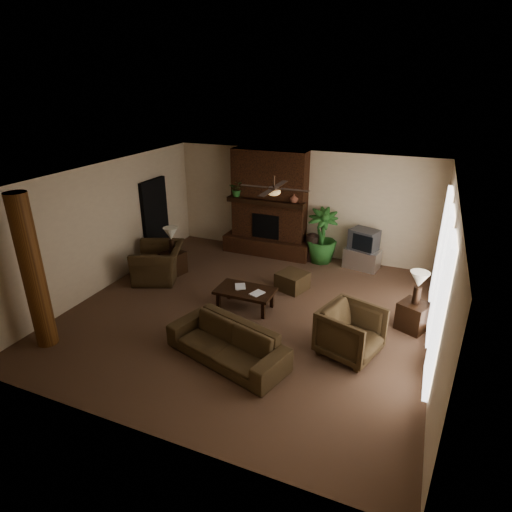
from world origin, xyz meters
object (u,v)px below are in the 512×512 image
at_px(sofa, 227,338).
at_px(side_table_right, 413,316).
at_px(side_table_left, 173,263).
at_px(lamp_left, 171,235).
at_px(ottoman, 292,281).
at_px(armchair_right, 351,330).
at_px(log_column, 33,273).
at_px(lamp_right, 419,282).
at_px(tv_stand, 362,258).
at_px(armchair_left, 158,257).
at_px(coffee_table, 245,292).
at_px(floor_plant, 321,247).
at_px(floor_vase, 312,245).

xyz_separation_m(sofa, side_table_right, (2.86, 2.21, -0.15)).
relative_size(side_table_left, lamp_left, 0.85).
bearing_deg(ottoman, lamp_left, -173.72).
distance_m(armchair_right, ottoman, 2.60).
xyz_separation_m(log_column, lamp_right, (6.10, 3.03, -0.40)).
relative_size(side_table_right, lamp_right, 0.85).
height_order(tv_stand, lamp_right, lamp_right).
distance_m(armchair_left, ottoman, 3.23).
height_order(coffee_table, lamp_right, lamp_right).
xyz_separation_m(side_table_left, lamp_right, (5.62, -0.41, 0.73)).
xyz_separation_m(ottoman, side_table_left, (-2.98, -0.30, 0.08)).
bearing_deg(floor_plant, coffee_table, -105.35).
height_order(sofa, side_table_right, sofa).
relative_size(lamp_left, side_table_right, 1.18).
xyz_separation_m(floor_vase, side_table_right, (2.68, -2.49, -0.16)).
height_order(armchair_left, coffee_table, armchair_left).
xyz_separation_m(log_column, tv_stand, (4.72, 5.55, -1.15)).
bearing_deg(armchair_left, lamp_left, 129.52).
xyz_separation_m(floor_vase, lamp_right, (2.68, -2.49, 0.57)).
bearing_deg(armchair_left, side_table_right, 67.21).
relative_size(floor_vase, side_table_left, 1.40).
bearing_deg(lamp_right, ottoman, 164.99).
bearing_deg(side_table_right, side_table_left, 175.92).
relative_size(log_column, coffee_table, 2.33).
height_order(armchair_right, tv_stand, armchair_right).
height_order(floor_vase, lamp_left, lamp_left).
xyz_separation_m(ottoman, tv_stand, (1.26, 1.82, 0.05)).
xyz_separation_m(coffee_table, lamp_left, (-2.32, 0.88, 0.63)).
relative_size(side_table_left, lamp_right, 0.85).
height_order(floor_vase, side_table_right, floor_vase).
bearing_deg(side_table_right, armchair_left, 179.57).
bearing_deg(lamp_right, tv_stand, 118.69).
relative_size(floor_vase, lamp_right, 1.18).
height_order(armchair_left, side_table_right, armchair_left).
relative_size(ottoman, tv_stand, 0.71).
xyz_separation_m(floor_plant, side_table_left, (-3.17, -2.12, -0.12)).
bearing_deg(side_table_left, armchair_left, -113.78).
distance_m(armchair_left, side_table_right, 5.79).
bearing_deg(armchair_right, floor_vase, 42.23).
height_order(sofa, armchair_right, armchair_right).
bearing_deg(lamp_right, armchair_left, 179.53).
bearing_deg(armchair_left, floor_plant, 104.29).
xyz_separation_m(floor_plant, lamp_left, (-3.15, -2.14, 0.60)).
xyz_separation_m(ottoman, floor_vase, (-0.04, 1.79, 0.23)).
relative_size(log_column, tv_stand, 3.29).
distance_m(log_column, coffee_table, 3.93).
bearing_deg(log_column, armchair_right, 18.94).
bearing_deg(tv_stand, side_table_right, -50.51).
bearing_deg(log_column, lamp_right, 26.38).
height_order(armchair_right, floor_plant, armchair_right).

